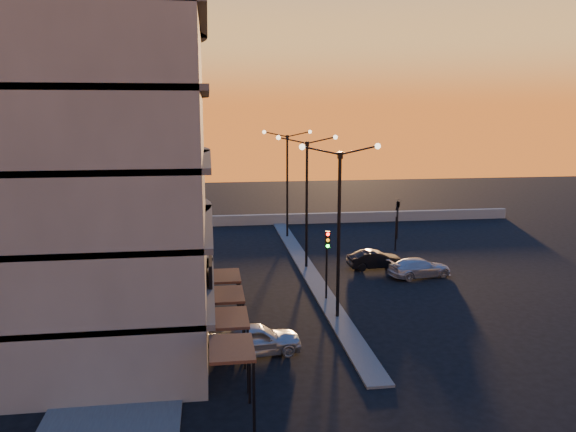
% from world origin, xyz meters
% --- Properties ---
extents(ground, '(120.00, 120.00, 0.00)m').
position_xyz_m(ground, '(0.00, 0.00, 0.00)').
color(ground, black).
rests_on(ground, ground).
extents(sidewalk_west, '(5.00, 40.00, 0.12)m').
position_xyz_m(sidewalk_west, '(-10.50, 4.00, 0.06)').
color(sidewalk_west, '#4E4E4B').
rests_on(sidewalk_west, ground).
extents(median, '(1.20, 36.00, 0.12)m').
position_xyz_m(median, '(0.00, 10.00, 0.06)').
color(median, '#4E4E4B').
rests_on(median, ground).
extents(parapet, '(44.00, 0.50, 1.00)m').
position_xyz_m(parapet, '(2.00, 26.00, 0.50)').
color(parapet, gray).
rests_on(parapet, ground).
extents(building, '(14.35, 17.08, 25.00)m').
position_xyz_m(building, '(-14.00, 0.03, 11.91)').
color(building, slate).
rests_on(building, ground).
extents(streetlamp_near, '(4.32, 0.32, 9.51)m').
position_xyz_m(streetlamp_near, '(0.00, 0.00, 5.59)').
color(streetlamp_near, black).
rests_on(streetlamp_near, ground).
extents(streetlamp_mid, '(4.32, 0.32, 9.51)m').
position_xyz_m(streetlamp_mid, '(0.00, 10.00, 5.59)').
color(streetlamp_mid, black).
rests_on(streetlamp_mid, ground).
extents(streetlamp_far, '(4.32, 0.32, 9.51)m').
position_xyz_m(streetlamp_far, '(0.00, 20.00, 5.59)').
color(streetlamp_far, black).
rests_on(streetlamp_far, ground).
extents(traffic_light_main, '(0.28, 0.44, 4.25)m').
position_xyz_m(traffic_light_main, '(0.00, 2.87, 2.89)').
color(traffic_light_main, black).
rests_on(traffic_light_main, ground).
extents(signal_east_a, '(0.13, 0.16, 3.60)m').
position_xyz_m(signal_east_a, '(8.00, 14.00, 1.93)').
color(signal_east_a, black).
rests_on(signal_east_a, ground).
extents(signal_east_b, '(0.42, 1.99, 3.60)m').
position_xyz_m(signal_east_b, '(9.50, 18.00, 3.10)').
color(signal_east_b, black).
rests_on(signal_east_b, ground).
extents(car_hatchback, '(4.49, 2.25, 1.47)m').
position_xyz_m(car_hatchback, '(-4.82, -3.96, 0.73)').
color(car_hatchback, '#A8ACB0').
rests_on(car_hatchback, ground).
extents(car_sedan, '(3.97, 1.54, 1.29)m').
position_xyz_m(car_sedan, '(4.89, 9.24, 0.64)').
color(car_sedan, black).
rests_on(car_sedan, ground).
extents(car_wagon, '(4.65, 2.53, 1.28)m').
position_xyz_m(car_wagon, '(7.30, 6.82, 0.64)').
color(car_wagon, '#B1B4B9').
rests_on(car_wagon, ground).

